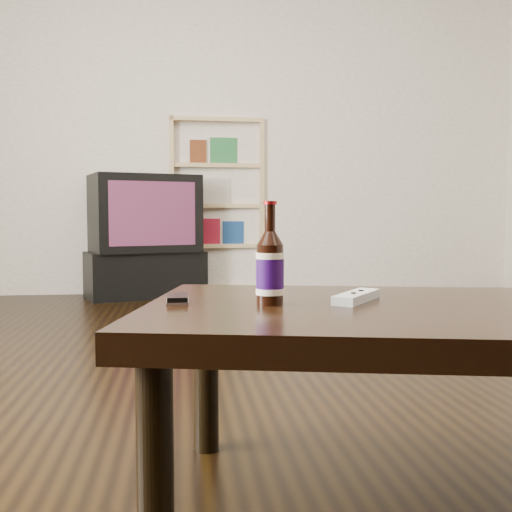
{
  "coord_description": "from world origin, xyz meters",
  "views": [
    {
      "loc": [
        -0.23,
        -1.78,
        0.62
      ],
      "look_at": [
        -0.07,
        -0.52,
        0.54
      ],
      "focal_mm": 42.0,
      "sensor_mm": 36.0,
      "label": 1
    }
  ],
  "objects": [
    {
      "name": "bookshelf",
      "position": [
        0.04,
        3.14,
        0.72
      ],
      "size": [
        0.76,
        0.38,
        1.38
      ],
      "rotation": [
        0.0,
        0.0,
        0.05
      ],
      "color": "tan",
      "rests_on": "floor"
    },
    {
      "name": "phone",
      "position": [
        -0.24,
        -0.47,
        0.44
      ],
      "size": [
        0.05,
        0.09,
        0.02
      ],
      "rotation": [
        0.0,
        0.0,
        0.01
      ],
      "color": "#B2B2B5",
      "rests_on": "coffee_table"
    },
    {
      "name": "floor",
      "position": [
        0.0,
        0.0,
        -0.01
      ],
      "size": [
        5.0,
        6.0,
        0.01
      ],
      "primitive_type": "cube",
      "color": "black",
      "rests_on": "ground"
    },
    {
      "name": "tv_stand",
      "position": [
        -0.5,
        2.81,
        0.17
      ],
      "size": [
        0.95,
        0.67,
        0.34
      ],
      "primitive_type": "cube",
      "rotation": [
        0.0,
        0.0,
        0.32
      ],
      "color": "black",
      "rests_on": "floor"
    },
    {
      "name": "wall_back",
      "position": [
        0.0,
        3.01,
        1.35
      ],
      "size": [
        5.0,
        0.02,
        2.7
      ],
      "primitive_type": "cube",
      "color": "#BCAFA3",
      "rests_on": "ground"
    },
    {
      "name": "beer_bottle",
      "position": [
        -0.04,
        -0.52,
        0.51
      ],
      "size": [
        0.07,
        0.07,
        0.22
      ],
      "rotation": [
        0.0,
        0.0,
        -0.21
      ],
      "color": "black",
      "rests_on": "coffee_table"
    },
    {
      "name": "tv",
      "position": [
        -0.5,
        2.81,
        0.63
      ],
      "size": [
        0.88,
        0.69,
        0.58
      ],
      "rotation": [
        0.0,
        0.0,
        0.32
      ],
      "color": "black",
      "rests_on": "tv_stand"
    },
    {
      "name": "coffee_table",
      "position": [
        0.27,
        -0.58,
        0.37
      ],
      "size": [
        1.27,
        0.9,
        0.43
      ],
      "rotation": [
        0.0,
        0.0,
        -0.21
      ],
      "color": "black",
      "rests_on": "floor"
    },
    {
      "name": "remote",
      "position": [
        0.16,
        -0.5,
        0.44
      ],
      "size": [
        0.14,
        0.17,
        0.02
      ],
      "rotation": [
        0.0,
        0.0,
        -0.64
      ],
      "color": "#B9B9BB",
      "rests_on": "coffee_table"
    }
  ]
}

